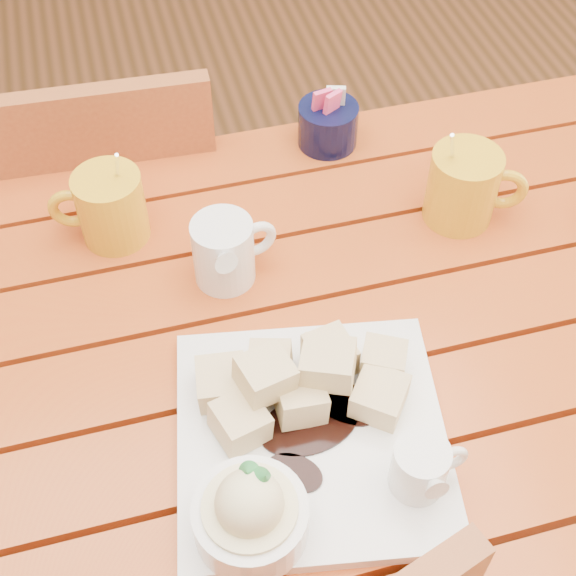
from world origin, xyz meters
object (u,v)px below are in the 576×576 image
object	(u,v)px
table	(283,395)
coffee_mug_right	(465,186)
coffee_mug_left	(109,206)
chair_far	(101,238)
dessert_plate	(299,445)

from	to	relation	value
table	coffee_mug_right	size ratio (longest dim) A/B	7.80
table	coffee_mug_right	world-z (taller)	coffee_mug_right
coffee_mug_left	chair_far	xyz separation A→B (m)	(-0.04, 0.26, -0.31)
dessert_plate	chair_far	distance (m)	0.73
coffee_mug_left	coffee_mug_right	size ratio (longest dim) A/B	0.95
coffee_mug_left	chair_far	bearing A→B (deg)	109.43
coffee_mug_left	dessert_plate	bearing A→B (deg)	-57.42
chair_far	coffee_mug_left	bearing A→B (deg)	100.86
table	coffee_mug_right	xyz separation A→B (m)	(0.29, 0.15, 0.16)
table	chair_far	distance (m)	0.56
dessert_plate	coffee_mug_left	distance (m)	0.41
coffee_mug_left	chair_far	distance (m)	0.41
dessert_plate	chair_far	size ratio (longest dim) A/B	0.38
table	dessert_plate	size ratio (longest dim) A/B	3.66
table	coffee_mug_left	bearing A→B (deg)	125.58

